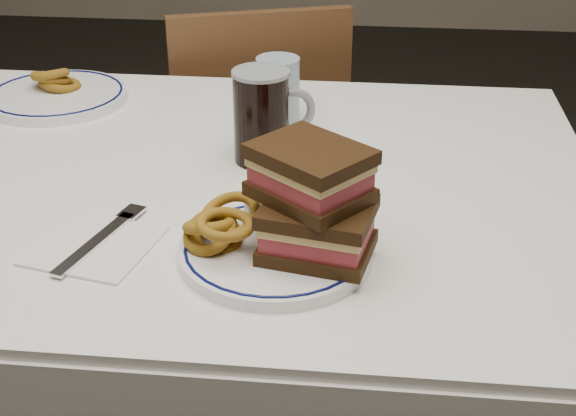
# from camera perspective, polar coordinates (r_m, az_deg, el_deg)

# --- Properties ---
(dining_table) EXTENTS (1.27, 0.87, 0.75)m
(dining_table) POSITION_cam_1_polar(r_m,az_deg,el_deg) (1.27, -7.75, -1.79)
(dining_table) COLOR silver
(dining_table) RESTS_ON floor
(chair_far) EXTENTS (0.49, 0.49, 0.85)m
(chair_far) POSITION_cam_1_polar(r_m,az_deg,el_deg) (1.93, -2.38, 3.44)
(chair_far) COLOR #4F3219
(chair_far) RESTS_ON floor
(main_plate) EXTENTS (0.24, 0.24, 0.02)m
(main_plate) POSITION_cam_1_polar(r_m,az_deg,el_deg) (0.99, -0.90, -3.04)
(main_plate) COLOR white
(main_plate) RESTS_ON dining_table
(reuben_sandwich) EXTENTS (0.17, 0.16, 0.13)m
(reuben_sandwich) POSITION_cam_1_polar(r_m,az_deg,el_deg) (0.95, 1.86, 0.46)
(reuben_sandwich) COLOR black
(reuben_sandwich) RESTS_ON main_plate
(onion_rings_main) EXTENTS (0.11, 0.11, 0.07)m
(onion_rings_main) POSITION_cam_1_polar(r_m,az_deg,el_deg) (0.98, -4.93, -1.28)
(onion_rings_main) COLOR brown
(onion_rings_main) RESTS_ON main_plate
(ketchup_ramekin) EXTENTS (0.05, 0.05, 0.03)m
(ketchup_ramekin) POSITION_cam_1_polar(r_m,az_deg,el_deg) (1.05, -1.72, 0.26)
(ketchup_ramekin) COLOR silver
(ketchup_ramekin) RESTS_ON main_plate
(beer_mug) EXTENTS (0.12, 0.09, 0.14)m
(beer_mug) POSITION_cam_1_polar(r_m,az_deg,el_deg) (1.22, -1.76, 6.60)
(beer_mug) COLOR black
(beer_mug) RESTS_ON dining_table
(water_glass) EXTENTS (0.07, 0.07, 0.12)m
(water_glass) POSITION_cam_1_polar(r_m,az_deg,el_deg) (1.36, -0.72, 8.29)
(water_glass) COLOR #99AEC5
(water_glass) RESTS_ON dining_table
(far_plate) EXTENTS (0.25, 0.25, 0.02)m
(far_plate) POSITION_cam_1_polar(r_m,az_deg,el_deg) (1.54, -16.13, 7.67)
(far_plate) COLOR white
(far_plate) RESTS_ON dining_table
(onion_rings_far) EXTENTS (0.10, 0.08, 0.06)m
(onion_rings_far) POSITION_cam_1_polar(r_m,az_deg,el_deg) (1.55, -16.30, 8.78)
(onion_rings_far) COLOR brown
(onion_rings_far) RESTS_ON far_plate
(napkin_fork) EXTENTS (0.17, 0.19, 0.01)m
(napkin_fork) POSITION_cam_1_polar(r_m,az_deg,el_deg) (1.05, -13.47, -2.50)
(napkin_fork) COLOR white
(napkin_fork) RESTS_ON dining_table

